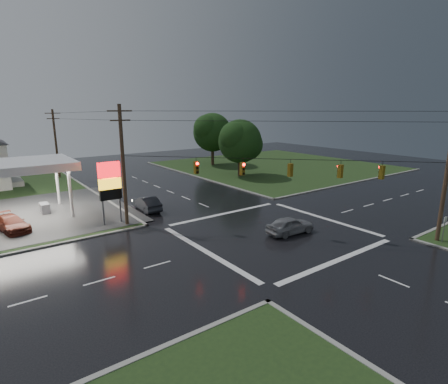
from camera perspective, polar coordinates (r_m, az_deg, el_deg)
ground at (r=31.15m, az=7.84°, el=-6.55°), size 120.00×120.00×0.00m
grass_ne at (r=66.90m, az=8.45°, el=4.27°), size 36.00×36.00×0.08m
pylon_sign at (r=33.60m, az=-18.14°, el=1.49°), size 2.00×0.35×6.00m
utility_pole_nw at (r=32.69m, az=-16.14°, el=4.36°), size 2.20×0.32×11.00m
utility_pole_se at (r=32.50m, az=32.62°, el=2.70°), size 2.20×0.32×11.00m
utility_pole_n at (r=60.12m, az=-25.76°, el=7.27°), size 2.20×0.32×10.50m
traffic_signals at (r=29.58m, az=8.29°, el=5.32°), size 26.87×26.87×1.47m
tree_ne_near at (r=55.37m, az=2.73°, el=8.26°), size 7.99×6.80×8.98m
tree_ne_far at (r=66.72m, az=-1.79°, el=9.69°), size 8.46×7.20×9.80m
car_north at (r=38.06m, az=-12.50°, el=-1.82°), size 1.79×4.71×1.53m
car_crossing at (r=30.92m, az=10.73°, el=-5.34°), size 4.58×2.16×1.51m
car_pump at (r=36.32m, az=-31.45°, el=-4.40°), size 3.10×5.12×1.39m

